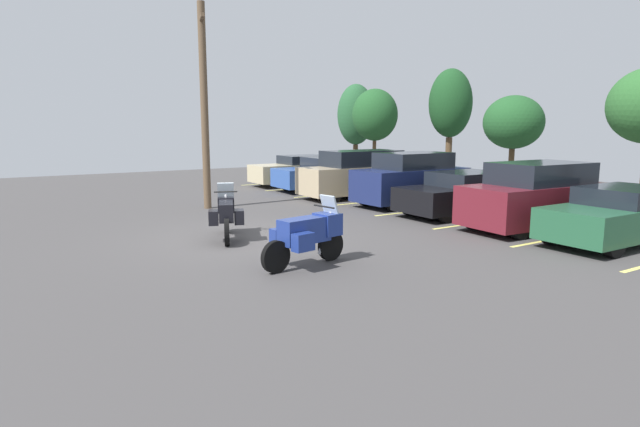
% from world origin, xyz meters
% --- Properties ---
extents(ground, '(44.00, 44.00, 0.10)m').
position_xyz_m(ground, '(0.00, 0.00, -0.05)').
color(ground, '#423F3F').
extents(motorcycle_touring, '(2.22, 1.19, 1.40)m').
position_xyz_m(motorcycle_touring, '(-0.12, -0.26, 0.65)').
color(motorcycle_touring, black).
rests_on(motorcycle_touring, ground).
extents(motorcycle_second, '(1.02, 2.16, 1.45)m').
position_xyz_m(motorcycle_second, '(3.39, 0.12, 0.69)').
color(motorcycle_second, black).
rests_on(motorcycle_second, ground).
extents(parking_stripes, '(18.82, 4.96, 0.01)m').
position_xyz_m(parking_stripes, '(-2.11, 7.67, 0.00)').
color(parking_stripes, '#EAE066').
rests_on(parking_stripes, ground).
extents(car_champagne, '(1.89, 4.91, 1.47)m').
position_xyz_m(car_champagne, '(-10.03, 7.76, 0.73)').
color(car_champagne, '#C1B289').
rests_on(car_champagne, ground).
extents(car_blue, '(2.16, 4.79, 1.51)m').
position_xyz_m(car_blue, '(-7.52, 7.73, 0.76)').
color(car_blue, '#2D519E').
rests_on(car_blue, ground).
extents(car_tan, '(1.82, 4.78, 1.92)m').
position_xyz_m(car_tan, '(-4.81, 7.45, 0.95)').
color(car_tan, tan).
rests_on(car_tan, ground).
extents(car_navy, '(1.93, 4.43, 1.95)m').
position_xyz_m(car_navy, '(-1.99, 7.83, 0.95)').
color(car_navy, navy).
rests_on(car_navy, ground).
extents(car_black, '(1.97, 4.49, 1.42)m').
position_xyz_m(car_black, '(0.58, 7.80, 0.70)').
color(car_black, black).
rests_on(car_black, ground).
extents(car_maroon, '(2.10, 4.40, 1.90)m').
position_xyz_m(car_maroon, '(3.37, 7.66, 0.93)').
color(car_maroon, maroon).
rests_on(car_maroon, ground).
extents(car_green, '(1.84, 4.30, 1.41)m').
position_xyz_m(car_green, '(5.70, 7.78, 0.70)').
color(car_green, '#235638').
rests_on(car_green, ground).
extents(utility_pole, '(1.75, 0.65, 7.06)m').
position_xyz_m(utility_pole, '(-5.28, 1.15, 3.68)').
color(utility_pole, brown).
rests_on(utility_pole, ground).
extents(tree_right, '(2.71, 2.71, 5.92)m').
position_xyz_m(tree_right, '(-19.23, 17.86, 3.71)').
color(tree_right, '#4C3823').
rests_on(tree_right, ground).
extents(tree_far_left, '(2.83, 2.83, 6.61)m').
position_xyz_m(tree_far_left, '(-12.72, 20.79, 4.35)').
color(tree_far_left, '#4C3823').
rests_on(tree_far_left, ground).
extents(tree_rear, '(3.33, 3.33, 4.60)m').
position_xyz_m(tree_rear, '(-6.91, 19.78, 3.10)').
color(tree_rear, '#4C3823').
rests_on(tree_rear, ground).
extents(tree_center_right, '(3.01, 3.01, 5.31)m').
position_xyz_m(tree_center_right, '(-15.32, 16.55, 3.61)').
color(tree_center_right, '#4C3823').
rests_on(tree_center_right, ground).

